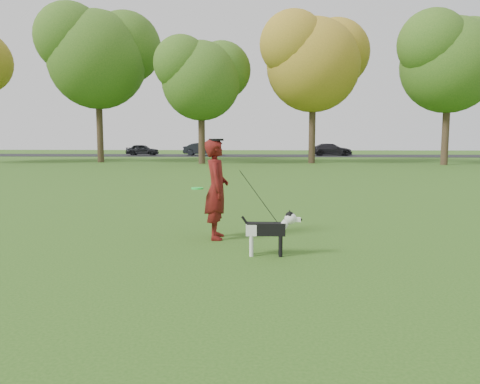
# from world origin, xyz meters

# --- Properties ---
(ground) EXTENTS (120.00, 120.00, 0.00)m
(ground) POSITION_xyz_m (0.00, 0.00, 0.00)
(ground) COLOR #285116
(ground) RESTS_ON ground
(road) EXTENTS (120.00, 7.00, 0.02)m
(road) POSITION_xyz_m (0.00, 40.00, 0.01)
(road) COLOR black
(road) RESTS_ON ground
(man) EXTENTS (0.51, 0.73, 1.90)m
(man) POSITION_xyz_m (-0.30, 0.56, 0.95)
(man) COLOR #500B0E
(man) RESTS_ON ground
(dog) EXTENTS (0.99, 0.20, 0.76)m
(dog) POSITION_xyz_m (0.71, -0.69, 0.46)
(dog) COLOR black
(dog) RESTS_ON ground
(car_left) EXTENTS (3.39, 1.42, 1.15)m
(car_left) POSITION_xyz_m (-12.21, 40.00, 0.59)
(car_left) COLOR black
(car_left) RESTS_ON road
(car_mid) EXTENTS (3.95, 1.52, 1.28)m
(car_mid) POSITION_xyz_m (-5.91, 40.00, 0.66)
(car_mid) COLOR black
(car_mid) RESTS_ON road
(car_right) EXTENTS (4.34, 1.97, 1.23)m
(car_right) POSITION_xyz_m (7.28, 40.00, 0.64)
(car_right) COLOR black
(car_right) RESTS_ON road
(man_held_items) EXTENTS (1.62, 1.39, 1.40)m
(man_held_items) POSITION_xyz_m (0.49, -0.09, 0.91)
(man_held_items) COLOR #1FF544
(man_held_items) RESTS_ON ground
(tree_row) EXTENTS (51.74, 8.86, 12.01)m
(tree_row) POSITION_xyz_m (-1.43, 26.07, 7.41)
(tree_row) COLOR #38281C
(tree_row) RESTS_ON ground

